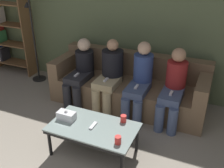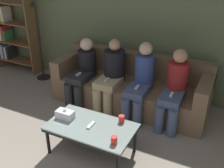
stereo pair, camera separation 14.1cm
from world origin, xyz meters
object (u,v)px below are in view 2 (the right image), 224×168
at_px(seated_person_right_end, 175,87).
at_px(cup_near_right, 122,119).
at_px(coffee_table, 91,129).
at_px(tissue_box, 65,114).
at_px(game_remote, 91,125).
at_px(seated_person_left_end, 83,70).
at_px(cup_near_left, 114,140).
at_px(bookshelf, 10,32).
at_px(couch, 131,87).
at_px(seated_person_mid_left, 112,73).
at_px(standing_lamp, 38,26).
at_px(seated_person_mid_right, 141,80).

bearing_deg(seated_person_right_end, cup_near_right, -115.35).
relative_size(coffee_table, seated_person_right_end, 0.96).
bearing_deg(tissue_box, game_remote, -0.41).
bearing_deg(cup_near_right, seated_person_left_end, 140.94).
bearing_deg(cup_near_left, game_remote, 156.19).
height_order(cup_near_right, bookshelf, bookshelf).
xyz_separation_m(coffee_table, cup_near_left, (0.38, -0.17, 0.09)).
relative_size(cup_near_left, seated_person_left_end, 0.09).
relative_size(couch, coffee_table, 2.35).
bearing_deg(seated_person_left_end, seated_person_mid_left, 3.31).
height_order(game_remote, standing_lamp, standing_lamp).
xyz_separation_m(tissue_box, seated_person_left_end, (-0.41, 1.09, 0.09)).
xyz_separation_m(coffee_table, seated_person_mid_right, (0.21, 1.09, 0.21)).
distance_m(cup_near_right, seated_person_mid_left, 1.07).
distance_m(couch, seated_person_mid_right, 0.44).
bearing_deg(coffee_table, standing_lamp, 142.99).
bearing_deg(standing_lamp, seated_person_left_end, -17.40).
bearing_deg(couch, seated_person_right_end, -17.52).
height_order(bookshelf, seated_person_mid_right, bookshelf).
xyz_separation_m(coffee_table, tissue_box, (-0.37, 0.00, 0.09)).
xyz_separation_m(game_remote, bookshelf, (-2.81, 1.60, 0.38)).
bearing_deg(game_remote, coffee_table, 91.79).
bearing_deg(coffee_table, seated_person_left_end, 125.33).
bearing_deg(seated_person_left_end, bookshelf, 166.08).
relative_size(cup_near_right, seated_person_mid_right, 0.08).
height_order(cup_near_left, seated_person_right_end, seated_person_right_end).
height_order(cup_near_left, standing_lamp, standing_lamp).
xyz_separation_m(tissue_box, standing_lamp, (-1.56, 1.45, 0.58)).
distance_m(game_remote, seated_person_mid_left, 1.17).
distance_m(tissue_box, seated_person_mid_left, 1.13).
bearing_deg(game_remote, seated_person_right_end, 57.34).
height_order(game_remote, bookshelf, bookshelf).
height_order(seated_person_left_end, seated_person_mid_left, seated_person_mid_left).
xyz_separation_m(tissue_box, bookshelf, (-2.44, 1.59, 0.33)).
bearing_deg(cup_near_right, standing_lamp, 151.09).
bearing_deg(standing_lamp, tissue_box, -42.86).
bearing_deg(game_remote, seated_person_left_end, 125.33).
relative_size(seated_person_mid_left, seated_person_right_end, 1.00).
bearing_deg(seated_person_mid_right, bookshelf, 170.50).
height_order(tissue_box, standing_lamp, standing_lamp).
xyz_separation_m(game_remote, seated_person_mid_left, (-0.28, 1.12, 0.16)).
height_order(game_remote, seated_person_mid_left, seated_person_mid_left).
bearing_deg(seated_person_mid_left, tissue_box, -94.21).
height_order(couch, seated_person_mid_left, seated_person_mid_left).
relative_size(cup_near_right, tissue_box, 0.41).
height_order(couch, game_remote, couch).
bearing_deg(couch, game_remote, -88.39).
bearing_deg(cup_near_left, seated_person_left_end, 132.56).
height_order(bookshelf, standing_lamp, standing_lamp).
xyz_separation_m(couch, bookshelf, (-2.77, 0.27, 0.49)).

